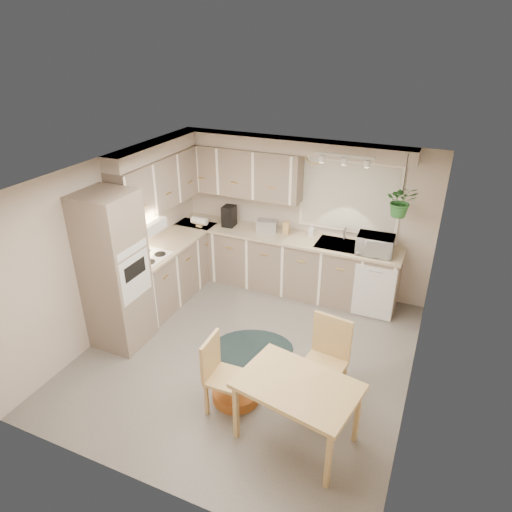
% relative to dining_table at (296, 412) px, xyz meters
% --- Properties ---
extents(floor, '(4.20, 4.20, 0.00)m').
position_rel_dining_table_xyz_m(floor, '(-1.02, 1.04, -0.36)').
color(floor, slate).
rests_on(floor, ground).
extents(ceiling, '(4.20, 4.20, 0.00)m').
position_rel_dining_table_xyz_m(ceiling, '(-1.02, 1.04, 2.04)').
color(ceiling, white).
rests_on(ceiling, wall_back).
extents(wall_back, '(4.00, 0.04, 2.40)m').
position_rel_dining_table_xyz_m(wall_back, '(-1.02, 3.14, 0.84)').
color(wall_back, '#C2B2A1').
rests_on(wall_back, floor).
extents(wall_front, '(4.00, 0.04, 2.40)m').
position_rel_dining_table_xyz_m(wall_front, '(-1.02, -1.06, 0.84)').
color(wall_front, '#C2B2A1').
rests_on(wall_front, floor).
extents(wall_left, '(0.04, 4.20, 2.40)m').
position_rel_dining_table_xyz_m(wall_left, '(-3.02, 1.04, 0.84)').
color(wall_left, '#C2B2A1').
rests_on(wall_left, floor).
extents(wall_right, '(0.04, 4.20, 2.40)m').
position_rel_dining_table_xyz_m(wall_right, '(0.98, 1.04, 0.84)').
color(wall_right, '#C2B2A1').
rests_on(wall_right, floor).
extents(base_cab_left, '(0.60, 1.85, 0.90)m').
position_rel_dining_table_xyz_m(base_cab_left, '(-2.72, 1.91, 0.09)').
color(base_cab_left, gray).
rests_on(base_cab_left, floor).
extents(base_cab_back, '(3.60, 0.60, 0.90)m').
position_rel_dining_table_xyz_m(base_cab_back, '(-1.22, 2.84, 0.09)').
color(base_cab_back, gray).
rests_on(base_cab_back, floor).
extents(counter_left, '(0.64, 1.89, 0.04)m').
position_rel_dining_table_xyz_m(counter_left, '(-2.71, 1.91, 0.56)').
color(counter_left, tan).
rests_on(counter_left, base_cab_left).
extents(counter_back, '(3.64, 0.64, 0.04)m').
position_rel_dining_table_xyz_m(counter_back, '(-1.22, 2.83, 0.56)').
color(counter_back, tan).
rests_on(counter_back, base_cab_back).
extents(oven_stack, '(0.65, 0.65, 2.10)m').
position_rel_dining_table_xyz_m(oven_stack, '(-2.69, 0.66, 0.69)').
color(oven_stack, gray).
rests_on(oven_stack, floor).
extents(wall_oven_face, '(0.02, 0.56, 0.58)m').
position_rel_dining_table_xyz_m(wall_oven_face, '(-2.37, 0.66, 0.69)').
color(wall_oven_face, silver).
rests_on(wall_oven_face, oven_stack).
extents(upper_cab_left, '(0.35, 2.00, 0.75)m').
position_rel_dining_table_xyz_m(upper_cab_left, '(-2.84, 2.04, 1.46)').
color(upper_cab_left, gray).
rests_on(upper_cab_left, wall_left).
extents(upper_cab_back, '(2.00, 0.35, 0.75)m').
position_rel_dining_table_xyz_m(upper_cab_back, '(-2.02, 2.96, 1.46)').
color(upper_cab_back, gray).
rests_on(upper_cab_back, wall_back).
extents(soffit_left, '(0.30, 2.00, 0.20)m').
position_rel_dining_table_xyz_m(soffit_left, '(-2.87, 2.04, 1.94)').
color(soffit_left, '#C2B2A1').
rests_on(soffit_left, wall_left).
extents(soffit_back, '(3.60, 0.30, 0.20)m').
position_rel_dining_table_xyz_m(soffit_back, '(-1.22, 2.99, 1.94)').
color(soffit_back, '#C2B2A1').
rests_on(soffit_back, wall_back).
extents(cooktop, '(0.52, 0.58, 0.02)m').
position_rel_dining_table_xyz_m(cooktop, '(-2.70, 1.34, 0.58)').
color(cooktop, silver).
rests_on(cooktop, counter_left).
extents(range_hood, '(0.40, 0.60, 0.14)m').
position_rel_dining_table_xyz_m(range_hood, '(-2.72, 1.34, 1.04)').
color(range_hood, silver).
rests_on(range_hood, upper_cab_left).
extents(window_blinds, '(1.40, 0.02, 1.00)m').
position_rel_dining_table_xyz_m(window_blinds, '(-0.32, 3.11, 1.24)').
color(window_blinds, beige).
rests_on(window_blinds, wall_back).
extents(window_frame, '(1.50, 0.02, 1.10)m').
position_rel_dining_table_xyz_m(window_frame, '(-0.32, 3.12, 1.24)').
color(window_frame, white).
rests_on(window_frame, wall_back).
extents(sink, '(0.70, 0.48, 0.10)m').
position_rel_dining_table_xyz_m(sink, '(-0.32, 2.84, 0.54)').
color(sink, '#A7ABAF').
rests_on(sink, counter_back).
extents(dishwasher_front, '(0.58, 0.02, 0.83)m').
position_rel_dining_table_xyz_m(dishwasher_front, '(0.28, 2.53, 0.06)').
color(dishwasher_front, silver).
rests_on(dishwasher_front, base_cab_back).
extents(track_light_bar, '(0.80, 0.04, 0.04)m').
position_rel_dining_table_xyz_m(track_light_bar, '(-0.32, 2.59, 1.97)').
color(track_light_bar, silver).
rests_on(track_light_bar, ceiling).
extents(wall_clock, '(0.30, 0.03, 0.30)m').
position_rel_dining_table_xyz_m(wall_clock, '(-0.87, 3.11, 1.82)').
color(wall_clock, '#E7C451').
rests_on(wall_clock, wall_back).
extents(dining_table, '(1.28, 0.97, 0.73)m').
position_rel_dining_table_xyz_m(dining_table, '(0.00, 0.00, 0.00)').
color(dining_table, tan).
rests_on(dining_table, floor).
extents(chair_left, '(0.43, 0.43, 0.90)m').
position_rel_dining_table_xyz_m(chair_left, '(-0.83, 0.10, 0.09)').
color(chair_left, tan).
rests_on(chair_left, floor).
extents(chair_back, '(0.53, 0.53, 1.01)m').
position_rel_dining_table_xyz_m(chair_back, '(0.08, 0.64, 0.14)').
color(chair_back, tan).
rests_on(chair_back, floor).
extents(braided_rug, '(1.30, 1.14, 0.01)m').
position_rel_dining_table_xyz_m(braided_rug, '(-1.01, 1.18, -0.36)').
color(braided_rug, black).
rests_on(braided_rug, floor).
extents(pet_bed, '(0.70, 0.70, 0.13)m').
position_rel_dining_table_xyz_m(pet_bed, '(-0.81, 0.27, -0.30)').
color(pet_bed, '#B35723').
rests_on(pet_bed, floor).
extents(microwave, '(0.52, 0.30, 0.34)m').
position_rel_dining_table_xyz_m(microwave, '(0.19, 2.74, 0.75)').
color(microwave, silver).
rests_on(microwave, counter_back).
extents(soap_bottle, '(0.09, 0.18, 0.08)m').
position_rel_dining_table_xyz_m(soap_bottle, '(-0.82, 2.99, 0.62)').
color(soap_bottle, silver).
rests_on(soap_bottle, counter_back).
extents(hanging_plant, '(0.49, 0.52, 0.34)m').
position_rel_dining_table_xyz_m(hanging_plant, '(0.46, 2.74, 1.36)').
color(hanging_plant, '#2B6D2D').
rests_on(hanging_plant, ceiling).
extents(coffee_maker, '(0.20, 0.24, 0.33)m').
position_rel_dining_table_xyz_m(coffee_maker, '(-2.16, 2.84, 0.74)').
color(coffee_maker, black).
rests_on(coffee_maker, counter_back).
extents(toaster, '(0.35, 0.25, 0.19)m').
position_rel_dining_table_xyz_m(toaster, '(-1.51, 2.86, 0.67)').
color(toaster, '#A7ABAF').
rests_on(toaster, counter_back).
extents(knife_block, '(0.10, 0.10, 0.20)m').
position_rel_dining_table_xyz_m(knife_block, '(-1.20, 2.89, 0.68)').
color(knife_block, tan).
rests_on(knife_block, counter_back).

